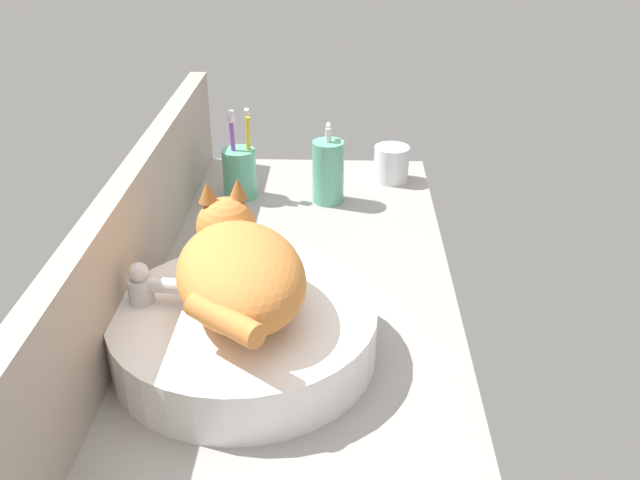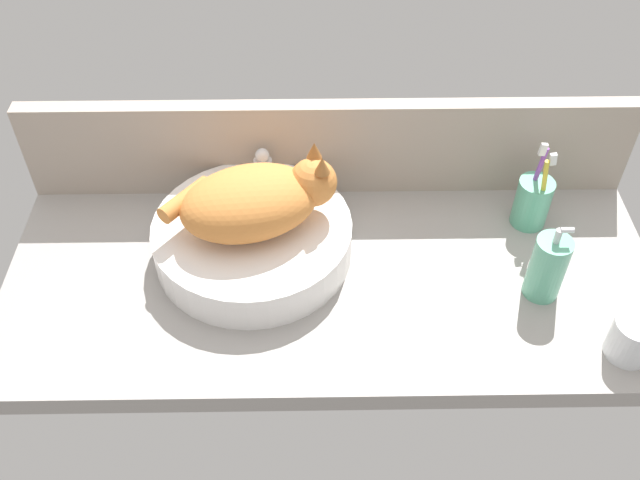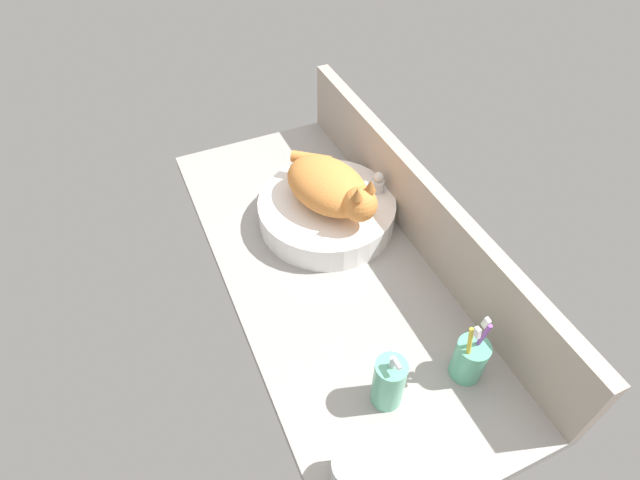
{
  "view_description": "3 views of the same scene",
  "coord_description": "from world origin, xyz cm",
  "views": [
    {
      "loc": [
        -95.88,
        -7.92,
        61.7
      ],
      "look_at": [
        -1.45,
        -4.62,
        11.51
      ],
      "focal_mm": 40.0,
      "sensor_mm": 36.0,
      "label": 1
    },
    {
      "loc": [
        -3.42,
        -88.02,
        98.39
      ],
      "look_at": [
        -2.1,
        1.77,
        7.12
      ],
      "focal_mm": 40.0,
      "sensor_mm": 36.0,
      "label": 2
    },
    {
      "loc": [
        75.0,
        -36.27,
        96.73
      ],
      "look_at": [
        -0.41,
        -2.78,
        9.67
      ],
      "focal_mm": 28.0,
      "sensor_mm": 36.0,
      "label": 3
    }
  ],
  "objects": [
    {
      "name": "ground_plane",
      "position": [
        0.0,
        0.0,
        -2.0
      ],
      "size": [
        120.47,
        52.79,
        4.0
      ],
      "primitive_type": "cube",
      "color": "#9E9993"
    },
    {
      "name": "backsplash_panel",
      "position": [
        0.0,
        24.6,
        10.26
      ],
      "size": [
        120.47,
        3.6,
        20.52
      ],
      "primitive_type": "cube",
      "color": "#AD9E8E",
      "rests_on": "ground_plane"
    },
    {
      "name": "sink_basin",
      "position": [
        -14.58,
        5.51,
        3.74
      ],
      "size": [
        36.95,
        36.95,
        7.48
      ],
      "primitive_type": "cylinder",
      "color": "white",
      "rests_on": "ground_plane"
    },
    {
      "name": "cat",
      "position": [
        -13.3,
        6.0,
        13.24
      ],
      "size": [
        31.65,
        23.77,
        14.0
      ],
      "color": "orange",
      "rests_on": "sink_basin"
    },
    {
      "name": "faucet",
      "position": [
        -13.09,
        18.67,
        7.3
      ],
      "size": [
        4.02,
        11.86,
        13.6
      ],
      "color": "silver",
      "rests_on": "ground_plane"
    },
    {
      "name": "soap_dispenser",
      "position": [
        37.54,
        -4.89,
        6.51
      ],
      "size": [
        6.38,
        6.38,
        16.12
      ],
      "color": "#60B793",
      "rests_on": "ground_plane"
    },
    {
      "name": "toothbrush_cup",
      "position": [
        39.25,
        13.34,
        5.43
      ],
      "size": [
        6.85,
        6.85,
        18.69
      ],
      "color": "#5BB28E",
      "rests_on": "ground_plane"
    },
    {
      "name": "water_glass",
      "position": [
        48.91,
        -18.38,
        3.38
      ],
      "size": [
        7.59,
        7.59,
        7.68
      ],
      "color": "white",
      "rests_on": "ground_plane"
    }
  ]
}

